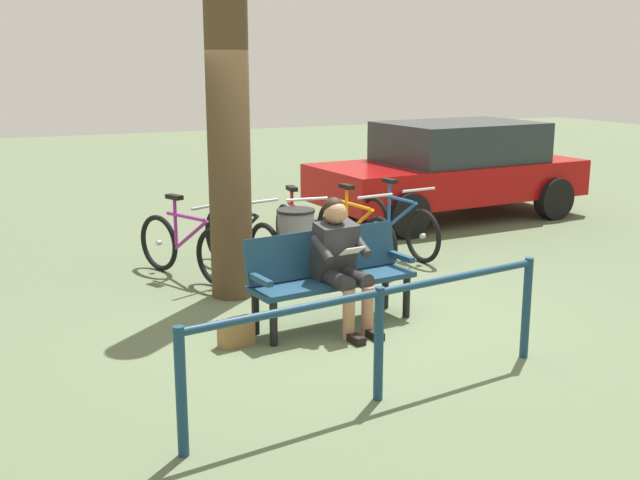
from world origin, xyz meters
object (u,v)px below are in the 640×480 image
bicycle_purple (355,234)px  parked_car (451,168)px  bicycle_red (241,241)px  bicycle_orange (187,247)px  bicycle_silver (297,237)px  bench (329,271)px  handbag (236,332)px  litter_bin (296,246)px  tree_trunk (228,120)px  bicycle_blue (397,226)px  person_reading (340,258)px

bicycle_purple → parked_car: parked_car is taller
bicycle_red → bicycle_orange: same height
bicycle_purple → bicycle_silver: bearing=-108.4°
bench → bicycle_silver: (-0.52, -2.02, -0.15)m
bicycle_silver → handbag: bearing=-28.3°
litter_bin → bicycle_silver: size_ratio=0.49×
handbag → bicycle_silver: bicycle_silver is taller
tree_trunk → bicycle_purple: tree_trunk is taller
bench → bicycle_orange: bicycle_orange is taller
bicycle_red → parked_car: (-4.00, -1.68, 0.41)m
bench → bicycle_blue: size_ratio=0.98×
person_reading → bicycle_purple: person_reading is taller
parked_car → bicycle_silver: bearing=23.5°
bench → bicycle_blue: bicycle_blue is taller
bicycle_blue → bicycle_purple: bearing=-82.8°
person_reading → parked_car: bearing=-141.5°
bicycle_purple → bicycle_orange: (2.03, -0.16, 0.00)m
person_reading → bicycle_orange: size_ratio=0.77×
bench → bicycle_red: 2.09m
bicycle_silver → bicycle_red: (0.67, -0.07, 0.00)m
handbag → bicycle_silver: bearing=-123.9°
bicycle_orange → person_reading: bearing=-3.1°
litter_bin → person_reading: bearing=82.6°
litter_bin → bicycle_silver: bicycle_silver is taller
bench → handbag: 1.07m
bicycle_blue → person_reading: bearing=-47.1°
person_reading → bicycle_blue: bearing=-137.6°
litter_bin → bicycle_purple: (-0.99, -0.52, -0.06)m
person_reading → litter_bin: 1.55m
bench → bicycle_blue: bearing=-140.4°
litter_bin → bicycle_red: 0.82m
bench → parked_car: size_ratio=0.38×
person_reading → bicycle_blue: 2.91m
bench → person_reading: (-0.04, 0.16, 0.16)m
tree_trunk → bicycle_purple: size_ratio=2.17×
bench → litter_bin: bearing=-107.2°
bicycle_purple → bicycle_blue: bearing=96.8°
bicycle_blue → bicycle_purple: same height
bicycle_red → bicycle_orange: bearing=-98.1°
bicycle_blue → parked_car: 2.63m
handbag → bicycle_orange: size_ratio=0.19×
handbag → parked_car: (-4.83, -3.97, 0.65)m
tree_trunk → bicycle_blue: (-2.46, -0.84, -1.46)m
bicycle_silver → bicycle_red: 0.67m
litter_bin → bicycle_purple: size_ratio=0.49×
litter_bin → handbag: bearing=52.2°
bicycle_blue → bicycle_purple: size_ratio=1.00×
bicycle_blue → bicycle_silver: bearing=-95.5°
bench → person_reading: 0.23m
bicycle_orange → parked_car: parked_car is taller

